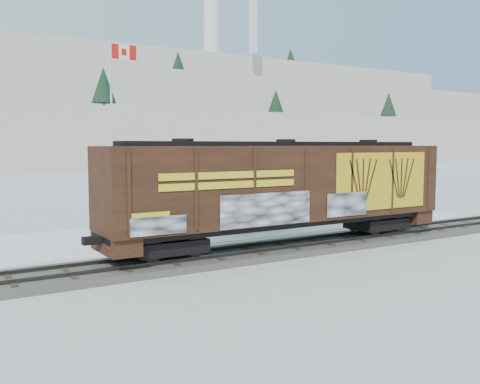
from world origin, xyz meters
TOP-DOWN VIEW (x-y plane):
  - ground at (0.00, 0.00)m, footprint 500.00×500.00m
  - rail_track at (0.00, 0.00)m, footprint 50.00×3.40m
  - parking_strip at (0.00, 7.50)m, footprint 40.00×8.00m
  - hopper_railcar at (2.10, -0.01)m, footprint 17.59×3.06m
  - flagpole at (-0.83, 15.82)m, footprint 2.30×0.90m
  - car_silver at (-2.75, 5.97)m, footprint 4.50×1.95m
  - car_white at (5.61, 8.37)m, footprint 4.30×2.36m
  - car_dark at (4.26, 6.21)m, footprint 5.15×2.23m

SIDE VIEW (x-z plane):
  - ground at x=0.00m, z-range 0.00..0.00m
  - parking_strip at x=0.00m, z-range 0.00..0.03m
  - rail_track at x=0.00m, z-range -0.07..0.36m
  - car_white at x=5.61m, z-range 0.03..1.37m
  - car_dark at x=4.26m, z-range 0.03..1.51m
  - car_silver at x=-2.75m, z-range 0.03..1.54m
  - hopper_railcar at x=2.10m, z-range 0.69..5.42m
  - flagpole at x=-0.83m, z-range -1.53..10.50m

